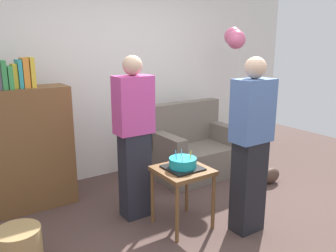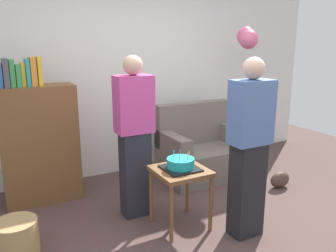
# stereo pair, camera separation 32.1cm
# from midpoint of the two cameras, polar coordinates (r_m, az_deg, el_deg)

# --- Properties ---
(ground_plane) EXTENTS (8.00, 8.00, 0.00)m
(ground_plane) POSITION_cam_midpoint_polar(r_m,az_deg,el_deg) (3.37, 6.00, -17.59)
(ground_plane) COLOR #4C3833
(wall_back) EXTENTS (6.00, 0.10, 2.70)m
(wall_back) POSITION_cam_midpoint_polar(r_m,az_deg,el_deg) (4.65, -10.04, 8.72)
(wall_back) COLOR silver
(wall_back) RESTS_ON ground_plane
(couch) EXTENTS (1.10, 0.70, 0.96)m
(couch) POSITION_cam_midpoint_polar(r_m,az_deg,el_deg) (4.59, 2.18, -4.04)
(couch) COLOR #6B6056
(couch) RESTS_ON ground_plane
(bookshelf) EXTENTS (0.80, 0.36, 1.60)m
(bookshelf) POSITION_cam_midpoint_polar(r_m,az_deg,el_deg) (3.95, -23.92, -2.91)
(bookshelf) COLOR brown
(bookshelf) RESTS_ON ground_plane
(side_table) EXTENTS (0.48, 0.48, 0.59)m
(side_table) POSITION_cam_midpoint_polar(r_m,az_deg,el_deg) (3.29, -0.39, -8.57)
(side_table) COLOR brown
(side_table) RESTS_ON ground_plane
(birthday_cake) EXTENTS (0.32, 0.32, 0.17)m
(birthday_cake) POSITION_cam_midpoint_polar(r_m,az_deg,el_deg) (3.24, -0.39, -6.30)
(birthday_cake) COLOR black
(birthday_cake) RESTS_ON side_table
(person_blowing_candles) EXTENTS (0.36, 0.22, 1.63)m
(person_blowing_candles) POSITION_cam_midpoint_polar(r_m,az_deg,el_deg) (3.40, -8.34, -1.98)
(person_blowing_candles) COLOR #23232D
(person_blowing_candles) RESTS_ON ground_plane
(person_holding_cake) EXTENTS (0.36, 0.22, 1.63)m
(person_holding_cake) POSITION_cam_midpoint_polar(r_m,az_deg,el_deg) (3.15, 10.75, -3.36)
(person_holding_cake) COLOR black
(person_holding_cake) RESTS_ON ground_plane
(wicker_basket) EXTENTS (0.36, 0.36, 0.30)m
(wicker_basket) POSITION_cam_midpoint_polar(r_m,az_deg,el_deg) (3.23, -26.27, -17.52)
(wicker_basket) COLOR #A88451
(wicker_basket) RESTS_ON ground_plane
(handbag) EXTENTS (0.28, 0.14, 0.20)m
(handbag) POSITION_cam_midpoint_polar(r_m,az_deg,el_deg) (4.53, 14.74, -7.98)
(handbag) COLOR #473328
(handbag) RESTS_ON ground_plane
(balloon_bunch) EXTENTS (0.27, 0.33, 1.94)m
(balloon_bunch) POSITION_cam_midpoint_polar(r_m,az_deg,el_deg) (4.83, 9.11, 14.21)
(balloon_bunch) COLOR silver
(balloon_bunch) RESTS_ON ground_plane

